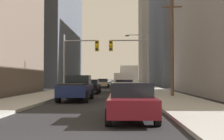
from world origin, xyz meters
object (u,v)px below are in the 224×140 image
city_bus (128,76)px  cargo_van_white (122,81)px  sedan_beige (103,83)px  pickup_truck_navy (77,88)px  traffic_signal_near_left (79,54)px  sedan_black (91,86)px  sedan_red (124,87)px  traffic_signal_near_right (131,54)px  sedan_maroon (131,101)px

city_bus → cargo_van_white: size_ratio=2.21×
sedan_beige → city_bus: bearing=-40.1°
pickup_truck_navy → cargo_van_white: 13.78m
cargo_van_white → traffic_signal_near_left: (-4.34, -7.17, 2.74)m
sedan_black → city_bus: bearing=72.6°
city_bus → sedan_red: 17.07m
traffic_signal_near_right → sedan_beige: bearing=101.6°
pickup_truck_navy → sedan_maroon: bearing=-67.6°
traffic_signal_near_left → traffic_signal_near_right: size_ratio=1.00×
sedan_beige → sedan_maroon: bearing=-84.3°
city_bus → sedan_beige: 5.76m
pickup_truck_navy → sedan_maroon: pickup_truck_navy is taller
sedan_black → sedan_beige: (0.14, 17.80, 0.00)m
cargo_van_white → sedan_black: cargo_van_white is taller
traffic_signal_near_left → sedan_beige: bearing=87.1°
cargo_van_white → traffic_signal_near_left: bearing=-121.2°
sedan_red → traffic_signal_near_left: size_ratio=0.71×
cargo_van_white → sedan_maroon: bearing=-89.4°
pickup_truck_navy → sedan_maroon: 9.89m
pickup_truck_navy → traffic_signal_near_left: size_ratio=0.90×
cargo_van_white → sedan_maroon: 22.47m
sedan_red → traffic_signal_near_right: bearing=34.8°
city_bus → sedan_black: (-4.45, -14.17, -1.16)m
city_bus → sedan_beige: city_bus is taller
city_bus → sedan_red: city_bus is taller
sedan_beige → traffic_signal_near_left: size_ratio=0.71×
cargo_van_white → traffic_signal_near_right: traffic_signal_near_right is taller
pickup_truck_navy → traffic_signal_near_right: (4.34, 6.14, 3.12)m
cargo_van_white → traffic_signal_near_right: (0.82, -7.17, 2.76)m
sedan_maroon → sedan_beige: size_ratio=0.99×
sedan_maroon → sedan_beige: 35.61m
city_bus → cargo_van_white: city_bus is taller
pickup_truck_navy → sedan_beige: pickup_truck_navy is taller
city_bus → sedan_black: bearing=-107.4°
sedan_red → sedan_beige: size_ratio=1.00×
city_bus → sedan_maroon: size_ratio=2.74×
traffic_signal_near_right → traffic_signal_near_left: bearing=-180.0°
sedan_red → sedan_black: size_ratio=1.00×
pickup_truck_navy → sedan_beige: size_ratio=1.28×
cargo_van_white → traffic_signal_near_left: size_ratio=0.87×
pickup_truck_navy → cargo_van_white: size_ratio=1.04×
cargo_van_white → sedan_red: cargo_van_white is taller
pickup_truck_navy → sedan_red: (3.62, 5.65, -0.16)m
traffic_signal_near_left → sedan_maroon: bearing=-73.3°
cargo_van_white → sedan_black: 5.95m
city_bus → sedan_maroon: 31.83m
pickup_truck_navy → sedan_black: pickup_truck_navy is taller
sedan_red → sedan_beige: bearing=99.4°
city_bus → cargo_van_white: 9.42m
sedan_maroon → sedan_red: bearing=90.6°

